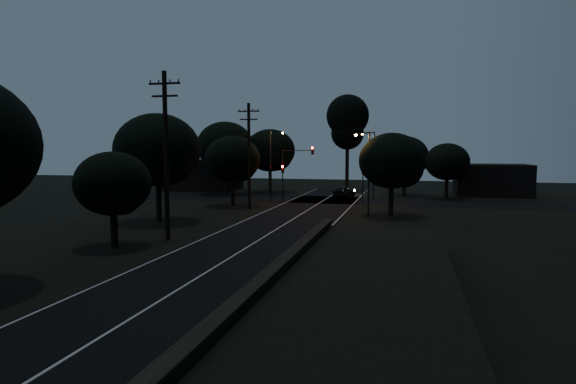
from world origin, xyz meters
The scene contains 23 objects.
ground centered at (0.00, 0.00, 0.00)m, with size 160.00×160.00×0.00m, color black.
road_surface centered at (0.00, 31.12, 0.01)m, with size 60.00×70.00×0.03m.
retaining_wall centered at (7.74, 3.00, 0.62)m, with size 6.93×26.00×1.60m.
utility_pole_mid centered at (-6.00, 15.00, 5.74)m, with size 2.20×0.30×11.00m.
utility_pole_far centered at (-6.00, 32.00, 5.48)m, with size 2.20×0.30×10.50m.
tree_left_b centered at (-7.84, 11.91, 3.78)m, with size 4.60×4.60×5.84m.
tree_left_c centered at (-10.25, 21.86, 5.75)m, with size 7.04×7.04×8.89m.
tree_left_d centered at (-8.29, 33.88, 4.78)m, with size 5.82×5.82×7.38m.
tree_far_nw centered at (-8.76, 49.86, 5.63)m, with size 6.87×6.87×8.70m.
tree_far_w centered at (-13.73, 45.85, 6.22)m, with size 7.51×7.51×9.57m.
tree_far_ne centered at (9.21, 49.88, 4.94)m, with size 6.03×6.03×7.63m.
tree_far_e centered at (14.19, 46.89, 4.32)m, with size 5.26×5.26×6.67m.
tree_right_a centered at (8.21, 29.88, 4.81)m, with size 5.84×5.84×7.42m.
tall_pine centered at (1.00, 55.00, 9.84)m, with size 6.01×6.01×13.65m.
building_left centered at (-20.00, 52.00, 2.20)m, with size 10.00×8.00×4.40m, color black.
building_right centered at (20.00, 53.00, 2.00)m, with size 9.00×7.00×4.00m, color black.
signal_left centered at (-4.60, 39.99, 2.84)m, with size 0.28×0.35×4.10m.
signal_right centered at (4.60, 39.99, 2.84)m, with size 0.28×0.35×4.10m.
signal_mast centered at (-2.91, 39.99, 4.34)m, with size 3.70×0.35×6.25m.
streetlight_a centered at (-5.31, 38.00, 4.64)m, with size 1.66×0.26×8.00m.
streetlight_b centered at (5.31, 44.00, 4.64)m, with size 1.66×0.26×8.00m.
streetlight_c centered at (5.83, 30.00, 4.35)m, with size 1.46×0.26×7.50m.
car centered at (1.77, 46.00, 0.67)m, with size 1.58×3.93×1.34m, color black.
Camera 1 is at (9.36, -13.68, 5.99)m, focal length 30.00 mm.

